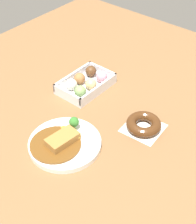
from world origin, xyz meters
TOP-DOWN VIEW (x-y plane):
  - ground_plane at (0.00, 0.00)m, footprint 1.60×1.60m
  - curry_plate at (0.15, -0.05)m, footprint 0.23×0.23m
  - donut_box at (-0.12, -0.20)m, footprint 0.21×0.14m
  - chocolate_ring_donut at (-0.07, 0.10)m, footprint 0.13×0.13m

SIDE VIEW (x-z plane):
  - ground_plane at x=0.00m, z-range 0.00..0.00m
  - curry_plate at x=0.15m, z-range -0.02..0.05m
  - chocolate_ring_donut at x=-0.07m, z-range 0.00..0.04m
  - donut_box at x=-0.12m, z-range 0.00..0.05m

